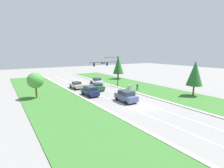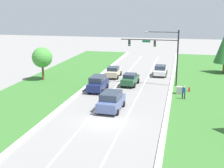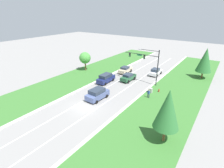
# 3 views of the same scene
# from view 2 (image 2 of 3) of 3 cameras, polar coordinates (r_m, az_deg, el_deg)

# --- Properties ---
(ground_plane) EXTENTS (160.00, 160.00, 0.00)m
(ground_plane) POSITION_cam_2_polar(r_m,az_deg,el_deg) (30.03, -1.27, -6.93)
(ground_plane) COLOR gray
(curb_strip_right) EXTENTS (0.50, 90.00, 0.15)m
(curb_strip_right) POSITION_cam_2_polar(r_m,az_deg,el_deg) (29.24, 9.63, -7.58)
(curb_strip_right) COLOR beige
(curb_strip_right) RESTS_ON ground_plane
(curb_strip_left) EXTENTS (0.50, 90.00, 0.15)m
(curb_strip_left) POSITION_cam_2_polar(r_m,az_deg,el_deg) (31.77, -11.26, -5.86)
(curb_strip_left) COLOR beige
(curb_strip_left) RESTS_ON ground_plane
(grass_verge_left) EXTENTS (10.00, 90.00, 0.08)m
(grass_verge_left) POSITION_cam_2_polar(r_m,az_deg,el_deg) (34.19, -19.36, -5.02)
(grass_verge_left) COLOR #38702D
(grass_verge_left) RESTS_ON ground_plane
(lane_stripe_inner_left) EXTENTS (0.14, 81.00, 0.01)m
(lane_stripe_inner_left) POSITION_cam_2_polar(r_m,az_deg,el_deg) (30.49, -4.58, -6.63)
(lane_stripe_inner_left) COLOR white
(lane_stripe_inner_left) RESTS_ON ground_plane
(lane_stripe_inner_right) EXTENTS (0.14, 81.00, 0.01)m
(lane_stripe_inner_right) POSITION_cam_2_polar(r_m,az_deg,el_deg) (29.67, 2.13, -7.20)
(lane_stripe_inner_right) COLOR white
(lane_stripe_inner_right) RESTS_ON ground_plane
(traffic_signal_mast) EXTENTS (7.87, 0.41, 7.66)m
(traffic_signal_mast) POSITION_cam_2_polar(r_m,az_deg,el_deg) (43.02, 8.91, 6.41)
(traffic_signal_mast) COLOR black
(traffic_signal_mast) RESTS_ON ground_plane
(slate_blue_suv) EXTENTS (2.40, 4.63, 1.99)m
(slate_blue_suv) POSITION_cam_2_polar(r_m,az_deg,el_deg) (32.97, -0.14, -3.11)
(slate_blue_suv) COLOR #475684
(slate_blue_suv) RESTS_ON ground_plane
(champagne_sedan) EXTENTS (2.10, 4.44, 1.66)m
(champagne_sedan) POSITION_cam_2_polar(r_m,az_deg,el_deg) (48.21, 0.26, 2.26)
(champagne_sedan) COLOR beige
(champagne_sedan) RESTS_ON ground_plane
(white_sedan) EXTENTS (2.05, 4.55, 1.65)m
(white_sedan) POSITION_cam_2_polar(r_m,az_deg,el_deg) (50.04, 8.85, 2.50)
(white_sedan) COLOR white
(white_sedan) RESTS_ON ground_plane
(forest_sedan) EXTENTS (2.15, 4.35, 1.69)m
(forest_sedan) POSITION_cam_2_polar(r_m,az_deg,el_deg) (43.35, 3.33, 0.89)
(forest_sedan) COLOR #235633
(forest_sedan) RESTS_ON ground_plane
(navy_suv) EXTENTS (2.10, 4.79, 1.95)m
(navy_suv) POSITION_cam_2_polar(r_m,az_deg,el_deg) (40.61, -2.60, 0.17)
(navy_suv) COLOR navy
(navy_suv) RESTS_ON ground_plane
(utility_cabinet) EXTENTS (0.70, 0.60, 1.01)m
(utility_cabinet) POSITION_cam_2_polar(r_m,az_deg,el_deg) (39.81, 12.19, -1.16)
(utility_cabinet) COLOR #9E9E99
(utility_cabinet) RESTS_ON ground_plane
(pedestrian) EXTENTS (0.42, 0.30, 1.69)m
(pedestrian) POSITION_cam_2_polar(r_m,az_deg,el_deg) (37.59, 12.99, -1.43)
(pedestrian) COLOR #232842
(pedestrian) RESTS_ON ground_plane
(fire_hydrant) EXTENTS (0.34, 0.20, 0.70)m
(fire_hydrant) POSITION_cam_2_polar(r_m,az_deg,el_deg) (41.11, 13.94, -1.01)
(fire_hydrant) COLOR red
(fire_hydrant) RESTS_ON ground_plane
(oak_near_left_tree) EXTENTS (2.97, 2.97, 4.94)m
(oak_near_left_tree) POSITION_cam_2_polar(r_m,az_deg,el_deg) (46.74, -12.65, 4.75)
(oak_near_left_tree) COLOR brown
(oak_near_left_tree) RESTS_ON ground_plane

